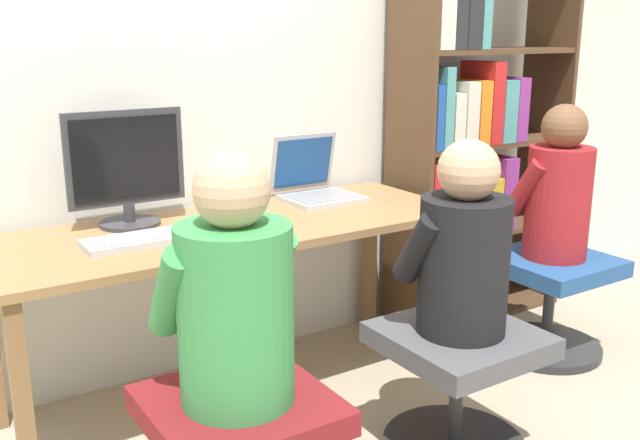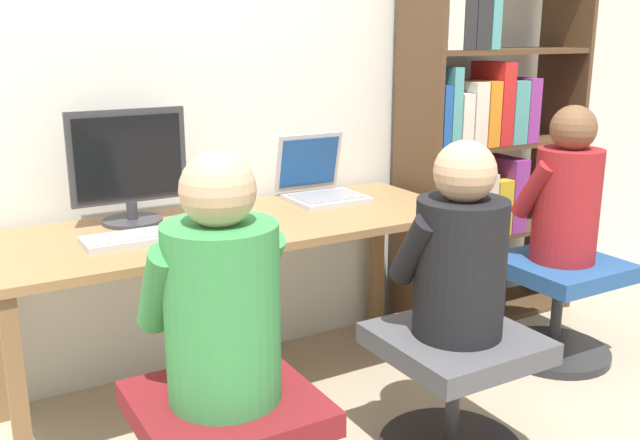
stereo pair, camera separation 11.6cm
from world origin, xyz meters
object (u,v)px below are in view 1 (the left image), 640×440
at_px(desktop_monitor, 126,170).
at_px(person_near_shelf, 558,191).
at_px(laptop, 316,186).
at_px(bookshelf, 467,157).
at_px(person_at_laptop, 463,250).
at_px(keyboard, 146,239).
at_px(office_chair_right, 457,379).
at_px(office_chair_side, 550,294).
at_px(person_at_monitor, 234,296).

xyz_separation_m(desktop_monitor, person_near_shelf, (1.67, -0.54, -0.17)).
bearing_deg(laptop, desktop_monitor, 179.24).
distance_m(desktop_monitor, bookshelf, 1.61).
bearing_deg(person_at_laptop, keyboard, 140.63).
bearing_deg(laptop, person_at_laptop, -90.81).
bearing_deg(office_chair_right, office_chair_side, 21.96).
bearing_deg(desktop_monitor, person_near_shelf, -17.98).
height_order(person_at_monitor, office_chair_side, person_at_monitor).
height_order(laptop, office_chair_right, laptop).
bearing_deg(bookshelf, keyboard, -173.44).
distance_m(laptop, office_chair_right, 1.02).
bearing_deg(office_chair_right, person_near_shelf, 22.21).
xyz_separation_m(person_at_monitor, bookshelf, (1.64, 0.86, 0.08)).
distance_m(desktop_monitor, person_at_monitor, 0.93).
distance_m(person_at_laptop, person_near_shelf, 0.96).
bearing_deg(laptop, office_chair_right, -90.81).
bearing_deg(desktop_monitor, office_chair_side, -18.12).
distance_m(person_at_monitor, bookshelf, 1.85).
xyz_separation_m(person_at_laptop, person_near_shelf, (0.89, 0.36, 0.02)).
bearing_deg(bookshelf, office_chair_side, -83.01).
distance_m(keyboard, bookshelf, 1.65).
bearing_deg(person_at_monitor, laptop, 47.57).
xyz_separation_m(person_at_laptop, bookshelf, (0.83, 0.85, 0.10)).
bearing_deg(office_chair_side, keyboard, 169.78).
height_order(office_chair_right, bookshelf, bookshelf).
relative_size(laptop, person_at_monitor, 0.46).
bearing_deg(desktop_monitor, office_chair_right, -49.30).
distance_m(keyboard, person_at_laptop, 1.04).
height_order(person_at_laptop, person_near_shelf, person_near_shelf).
relative_size(desktop_monitor, person_at_laptop, 0.67).
distance_m(office_chair_right, person_near_shelf, 1.07).
xyz_separation_m(laptop, office_chair_side, (0.88, -0.54, -0.49)).
distance_m(bookshelf, person_near_shelf, 0.50).
bearing_deg(laptop, person_near_shelf, -31.17).
bearing_deg(bookshelf, desktop_monitor, 178.13).
bearing_deg(person_at_laptop, person_near_shelf, 21.98).
bearing_deg(person_at_monitor, person_near_shelf, 12.18).
height_order(office_chair_right, person_near_shelf, person_near_shelf).
bearing_deg(desktop_monitor, bookshelf, -1.87).
xyz_separation_m(office_chair_right, bookshelf, (0.83, 0.85, 0.55)).
bearing_deg(office_chair_right, keyboard, 140.45).
xyz_separation_m(keyboard, person_at_laptop, (0.81, -0.66, -0.00)).
bearing_deg(person_at_laptop, desktop_monitor, 130.84).
distance_m(laptop, person_at_monitor, 1.22).
bearing_deg(person_at_monitor, bookshelf, 27.58).
height_order(laptop, bookshelf, bookshelf).
height_order(person_at_monitor, person_at_laptop, person_at_monitor).
xyz_separation_m(office_chair_right, office_chair_side, (0.89, 0.36, 0.00)).
xyz_separation_m(desktop_monitor, person_at_monitor, (-0.03, -0.91, -0.18)).
relative_size(person_at_monitor, bookshelf, 0.38).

